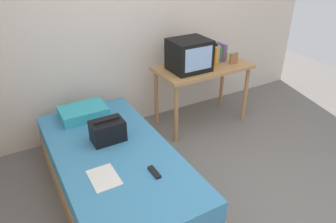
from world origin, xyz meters
name	(u,v)px	position (x,y,z in m)	size (l,w,h in m)	color
ground_plane	(241,213)	(0.00, 0.00, 0.00)	(8.00, 8.00, 0.00)	slate
wall_back	(138,19)	(0.00, 2.00, 1.30)	(5.20, 0.10, 2.60)	beige
bed	(116,173)	(-0.85, 0.77, 0.24)	(1.00, 2.00, 0.48)	#B27F4C
desk	(203,74)	(0.60, 1.49, 0.67)	(1.16, 0.60, 0.77)	#B27F4C
tv	(189,55)	(0.38, 1.47, 0.95)	(0.44, 0.39, 0.36)	black
water_bottle	(215,57)	(0.72, 1.42, 0.89)	(0.06, 0.06, 0.23)	orange
book_row	(217,52)	(0.86, 1.56, 0.88)	(0.18, 0.17, 0.25)	black
picture_frame	(234,58)	(0.97, 1.38, 0.84)	(0.11, 0.02, 0.13)	olive
pillow	(83,112)	(-0.89, 1.51, 0.54)	(0.47, 0.33, 0.11)	#33A8B7
handbag	(108,131)	(-0.82, 0.97, 0.58)	(0.30, 0.20, 0.22)	black
magazine	(104,178)	(-1.04, 0.49, 0.49)	(0.21, 0.29, 0.01)	white
remote_dark	(154,172)	(-0.67, 0.34, 0.49)	(0.04, 0.16, 0.02)	black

